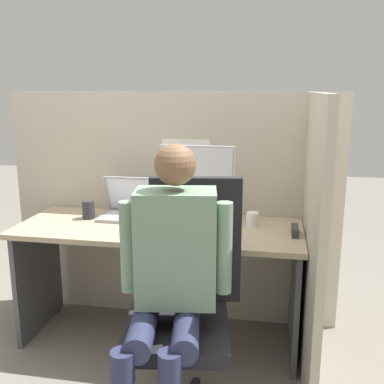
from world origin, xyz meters
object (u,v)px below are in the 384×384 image
monitor (197,177)px  pen_cup (89,210)px  paper_box (197,216)px  stapler (295,231)px  coffee_mug (252,219)px  office_chair (185,298)px  carrot_toy (197,238)px  laptop (128,210)px  person (170,276)px

monitor → pen_cup: (-0.67, -0.06, -0.22)m
paper_box → pen_cup: bearing=-175.0°
pen_cup → stapler: bearing=-4.3°
monitor → coffee_mug: 0.41m
monitor → office_chair: size_ratio=0.40×
carrot_toy → laptop: bearing=143.4°
laptop → carrot_toy: bearing=-36.6°
stapler → carrot_toy: bearing=-157.4°
laptop → person: (0.47, -0.88, -0.03)m
monitor → person: 0.91m
person → carrot_toy: bearing=86.9°
paper_box → office_chair: bearing=-84.5°
office_chair → person: size_ratio=0.86×
carrot_toy → pen_cup: size_ratio=1.18×
paper_box → laptop: laptop is taller
laptop → person: size_ratio=0.25×
carrot_toy → person: size_ratio=0.10×
office_chair → stapler: bearing=46.7°
carrot_toy → person: bearing=-93.1°
monitor → person: size_ratio=0.34×
paper_box → coffee_mug: coffee_mug is taller
coffee_mug → pen_cup: 1.00m
monitor → paper_box: bearing=-90.0°
stapler → carrot_toy: stapler is taller
pen_cup → office_chair: bearing=-40.7°
monitor → person: (0.04, -0.87, -0.25)m
paper_box → carrot_toy: (0.07, -0.36, -0.01)m
laptop → pen_cup: 0.24m
stapler → monitor: bearing=165.0°
carrot_toy → person: 0.51m
paper_box → pen_cup: size_ratio=2.56×
laptop → coffee_mug: laptop is taller
laptop → pen_cup: size_ratio=2.88×
stapler → office_chair: size_ratio=0.13×
monitor → carrot_toy: monitor is taller
carrot_toy → monitor: bearing=100.4°
paper_box → person: bearing=-87.4°
monitor → stapler: monitor is taller
paper_box → monitor: (0.00, 0.00, 0.24)m
carrot_toy → stapler: bearing=22.6°
coffee_mug → stapler: bearing=-27.4°
monitor → office_chair: monitor is taller
monitor → coffee_mug: size_ratio=5.46×
monitor → office_chair: (0.07, -0.69, -0.43)m
carrot_toy → pen_cup: (-0.74, 0.30, 0.04)m
coffee_mug → person: bearing=-109.3°
carrot_toy → coffee_mug: coffee_mug is taller
office_chair → person: 0.26m
paper_box → carrot_toy: paper_box is taller
paper_box → monitor: size_ratio=0.64×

